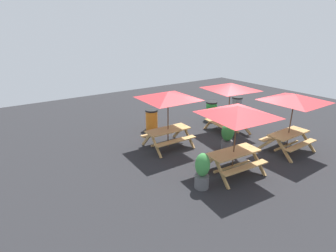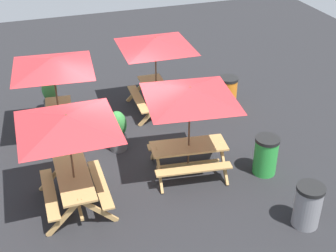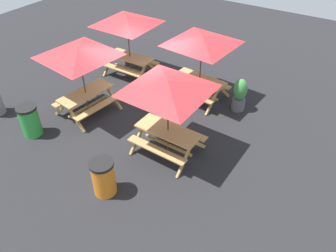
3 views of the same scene
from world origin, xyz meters
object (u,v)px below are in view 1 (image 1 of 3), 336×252
object	(u,v)px
trash_bin_orange	(152,119)
trash_bin_green	(211,111)
picnic_table_0	(294,102)
picnic_table_2	(230,90)
potted_plant_1	(202,171)
picnic_table_3	(237,116)
potted_plant_0	(227,136)
picnic_table_1	(168,99)
trash_bin_gray	(237,105)

from	to	relation	value
trash_bin_orange	trash_bin_green	distance (m)	3.40
picnic_table_0	picnic_table_2	size ratio (longest dim) A/B	1.01
potted_plant_1	picnic_table_3	bearing A→B (deg)	3.59
picnic_table_2	potted_plant_0	xyz separation A→B (m)	(-1.51, -1.38, -1.40)
picnic_table_1	picnic_table_2	bearing A→B (deg)	-1.96
picnic_table_2	potted_plant_1	bearing A→B (deg)	131.70
picnic_table_3	trash_bin_gray	xyz separation A→B (m)	(5.18, 4.39, -1.49)
picnic_table_3	trash_bin_gray	distance (m)	6.95
picnic_table_2	picnic_table_3	bearing A→B (deg)	142.91
picnic_table_3	trash_bin_orange	world-z (taller)	picnic_table_3
picnic_table_1	trash_bin_orange	size ratio (longest dim) A/B	2.89
trash_bin_green	potted_plant_0	size ratio (longest dim) A/B	0.88
trash_bin_green	potted_plant_0	distance (m)	3.79
potted_plant_1	potted_plant_0	bearing A→B (deg)	28.81
trash_bin_green	picnic_table_3	bearing A→B (deg)	-126.29
picnic_table_1	trash_bin_green	bearing A→B (deg)	23.40
picnic_table_0	potted_plant_0	size ratio (longest dim) A/B	2.53
picnic_table_1	potted_plant_0	size ratio (longest dim) A/B	2.53
trash_bin_green	picnic_table_0	bearing A→B (deg)	-93.01
picnic_table_0	trash_bin_orange	bearing A→B (deg)	121.83
picnic_table_0	trash_bin_gray	size ratio (longest dim) A/B	2.89
picnic_table_0	trash_bin_green	distance (m)	4.77
trash_bin_gray	picnic_table_3	bearing A→B (deg)	-139.72
picnic_table_1	potted_plant_0	world-z (taller)	picnic_table_1
potted_plant_1	picnic_table_2	bearing A→B (deg)	34.44
picnic_table_3	picnic_table_1	bearing A→B (deg)	106.81
picnic_table_2	potted_plant_1	distance (m)	5.16
picnic_table_1	trash_bin_green	world-z (taller)	picnic_table_1
picnic_table_0	potted_plant_1	xyz separation A→B (m)	(-4.47, -0.03, -1.42)
picnic_table_3	trash_bin_green	distance (m)	5.73
picnic_table_0	picnic_table_2	distance (m)	2.80
trash_bin_orange	trash_bin_green	size ratio (longest dim) A/B	1.00
picnic_table_2	trash_bin_green	xyz separation A→B (m)	(0.62, 1.75, -1.49)
trash_bin_gray	picnic_table_2	bearing A→B (deg)	-146.45
trash_bin_green	potted_plant_0	xyz separation A→B (m)	(-2.13, -3.13, 0.09)
picnic_table_1	potted_plant_1	xyz separation A→B (m)	(-0.85, -3.00, -1.42)
trash_bin_gray	potted_plant_0	size ratio (longest dim) A/B	0.88
trash_bin_gray	trash_bin_green	bearing A→B (deg)	177.87
picnic_table_2	trash_bin_gray	size ratio (longest dim) A/B	2.86
trash_bin_orange	potted_plant_0	world-z (taller)	potted_plant_0
picnic_table_2	picnic_table_1	bearing A→B (deg)	93.70
picnic_table_3	picnic_table_2	bearing A→B (deg)	51.09
trash_bin_green	picnic_table_1	bearing A→B (deg)	-158.19
picnic_table_0	picnic_table_3	xyz separation A→B (m)	(-3.04, 0.06, 0.00)
picnic_table_1	potted_plant_1	size ratio (longest dim) A/B	2.48
trash_bin_green	trash_bin_gray	size ratio (longest dim) A/B	1.00
picnic_table_3	trash_bin_green	bearing A→B (deg)	59.14
trash_bin_green	potted_plant_0	bearing A→B (deg)	-124.23
picnic_table_3	trash_bin_orange	size ratio (longest dim) A/B	2.87
trash_bin_gray	potted_plant_1	world-z (taller)	potted_plant_1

